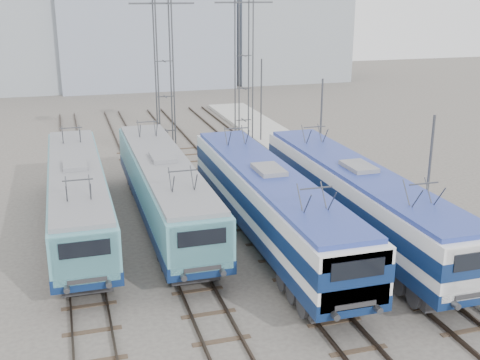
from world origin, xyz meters
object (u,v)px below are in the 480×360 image
catenary_tower_west (164,73)px  mast_mid (321,133)px  mast_front (427,190)px  locomotive_far_right (359,197)px  locomotive_center_left (164,186)px  mast_rear (261,102)px  locomotive_far_left (77,194)px  locomotive_center_right (270,201)px  catenary_tower_east (244,67)px

catenary_tower_west → mast_mid: catenary_tower_west is taller
mast_front → locomotive_far_right: bearing=121.5°
locomotive_center_left → mast_rear: bearing=56.2°
mast_mid → locomotive_far_left: bearing=-165.1°
catenary_tower_west → mast_mid: bearing=-42.9°
catenary_tower_west → locomotive_center_right: bearing=-82.2°
catenary_tower_west → mast_front: (8.60, -20.00, -3.14)m
catenary_tower_west → locomotive_far_right: bearing=-68.3°
mast_front → catenary_tower_west: bearing=113.3°
catenary_tower_west → catenary_tower_east: bearing=17.1°
locomotive_far_left → locomotive_far_right: bearing=-20.0°
locomotive_far_left → mast_rear: size_ratio=2.54×
locomotive_center_right → catenary_tower_west: bearing=97.8°
locomotive_center_right → catenary_tower_east: bearing=77.0°
locomotive_center_left → mast_front: (10.85, -7.79, 1.24)m
locomotive_far_right → catenary_tower_west: (-6.75, 16.98, 4.27)m
locomotive_far_left → mast_front: (15.35, -7.93, 1.29)m
mast_mid → mast_rear: bearing=90.0°
locomotive_far_right → mast_rear: mast_rear is taller
locomotive_center_right → catenary_tower_west: size_ratio=1.57×
mast_front → mast_rear: size_ratio=1.00×
locomotive_center_right → locomotive_far_right: size_ratio=1.01×
locomotive_center_right → catenary_tower_east: catenary_tower_east is taller
locomotive_far_right → mast_front: size_ratio=2.66×
locomotive_far_right → mast_rear: 21.10m
locomotive_center_right → catenary_tower_west: catenary_tower_west is taller
locomotive_far_right → mast_front: bearing=-58.5°
locomotive_center_right → catenary_tower_east: size_ratio=1.57×
locomotive_far_left → locomotive_center_right: (9.00, -4.27, 0.18)m
locomotive_center_right → mast_rear: size_ratio=2.69×
locomotive_far_left → locomotive_far_right: locomotive_far_right is taller
locomotive_center_left → mast_mid: mast_mid is taller
mast_front → mast_rear: (0.00, 24.00, 0.00)m
locomotive_far_left → catenary_tower_east: size_ratio=1.48×
locomotive_far_left → locomotive_center_left: size_ratio=0.98×
locomotive_center_left → catenary_tower_east: size_ratio=1.51×
locomotive_center_right → catenary_tower_east: 19.30m
locomotive_center_left → mast_rear: size_ratio=2.59×
locomotive_far_left → mast_mid: 15.93m
locomotive_far_left → mast_front: bearing=-27.3°
locomotive_center_right → locomotive_far_right: locomotive_center_right is taller
locomotive_center_right → catenary_tower_west: 17.04m
locomotive_center_left → mast_front: 13.41m
mast_mid → mast_rear: size_ratio=1.00×
locomotive_center_right → mast_rear: bearing=72.7°
mast_rear → catenary_tower_west: bearing=-155.1°
locomotive_far_left → mast_front: 17.32m
locomotive_center_right → mast_front: 7.41m
locomotive_far_left → locomotive_center_right: 9.96m
locomotive_far_left → mast_mid: (15.35, 4.07, 1.29)m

